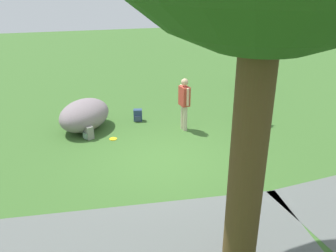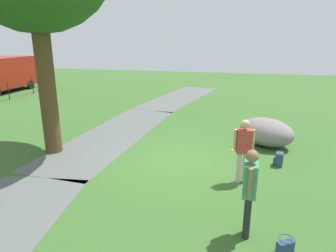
{
  "view_description": "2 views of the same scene",
  "coord_description": "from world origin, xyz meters",
  "px_view_note": "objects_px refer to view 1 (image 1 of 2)",
  "views": [
    {
      "loc": [
        1.98,
        8.19,
        4.66
      ],
      "look_at": [
        -0.27,
        -0.72,
        0.7
      ],
      "focal_mm": 38.62,
      "sensor_mm": 36.0,
      "label": 1
    },
    {
      "loc": [
        -8.39,
        -1.69,
        3.6
      ],
      "look_at": [
        1.12,
        0.53,
        0.7
      ],
      "focal_mm": 32.1,
      "sensor_mm": 36.0,
      "label": 2
    }
  ],
  "objects_px": {
    "frisbee_on_grass": "(113,139)",
    "backpack_by_boulder": "(89,132)",
    "lawn_boulder": "(84,115)",
    "man_near_boulder": "(184,101)",
    "spare_backpack_on_lawn": "(138,115)",
    "passerby_on_path": "(242,65)",
    "handbag_on_grass": "(248,110)",
    "woman_with_handbag": "(249,93)"
  },
  "relations": [
    {
      "from": "lawn_boulder",
      "to": "frisbee_on_grass",
      "type": "distance_m",
      "value": 1.35
    },
    {
      "from": "man_near_boulder",
      "to": "handbag_on_grass",
      "type": "xyz_separation_m",
      "value": [
        -2.59,
        -0.74,
        -0.83
      ]
    },
    {
      "from": "backpack_by_boulder",
      "to": "frisbee_on_grass",
      "type": "bearing_deg",
      "value": 161.05
    },
    {
      "from": "backpack_by_boulder",
      "to": "frisbee_on_grass",
      "type": "relative_size",
      "value": 1.76
    },
    {
      "from": "frisbee_on_grass",
      "to": "lawn_boulder",
      "type": "bearing_deg",
      "value": -52.83
    },
    {
      "from": "backpack_by_boulder",
      "to": "spare_backpack_on_lawn",
      "type": "xyz_separation_m",
      "value": [
        -1.68,
        -1.02,
        0.0
      ]
    },
    {
      "from": "lawn_boulder",
      "to": "woman_with_handbag",
      "type": "height_order",
      "value": "woman_with_handbag"
    },
    {
      "from": "passerby_on_path",
      "to": "backpack_by_boulder",
      "type": "bearing_deg",
      "value": 28.3
    },
    {
      "from": "spare_backpack_on_lawn",
      "to": "frisbee_on_grass",
      "type": "distance_m",
      "value": 1.61
    },
    {
      "from": "woman_with_handbag",
      "to": "spare_backpack_on_lawn",
      "type": "distance_m",
      "value": 3.74
    },
    {
      "from": "passerby_on_path",
      "to": "spare_backpack_on_lawn",
      "type": "distance_m",
      "value": 5.59
    },
    {
      "from": "woman_with_handbag",
      "to": "lawn_boulder",
      "type": "bearing_deg",
      "value": -7.86
    },
    {
      "from": "man_near_boulder",
      "to": "spare_backpack_on_lawn",
      "type": "distance_m",
      "value": 1.85
    },
    {
      "from": "man_near_boulder",
      "to": "passerby_on_path",
      "type": "distance_m",
      "value": 5.09
    },
    {
      "from": "frisbee_on_grass",
      "to": "backpack_by_boulder",
      "type": "bearing_deg",
      "value": -18.95
    },
    {
      "from": "spare_backpack_on_lawn",
      "to": "frisbee_on_grass",
      "type": "bearing_deg",
      "value": 52.27
    },
    {
      "from": "backpack_by_boulder",
      "to": "man_near_boulder",
      "type": "bearing_deg",
      "value": 179.18
    },
    {
      "from": "backpack_by_boulder",
      "to": "passerby_on_path",
      "type": "bearing_deg",
      "value": -151.7
    },
    {
      "from": "lawn_boulder",
      "to": "handbag_on_grass",
      "type": "xyz_separation_m",
      "value": [
        -5.63,
        0.08,
        -0.33
      ]
    },
    {
      "from": "woman_with_handbag",
      "to": "man_near_boulder",
      "type": "xyz_separation_m",
      "value": [
        2.22,
        0.09,
        -0.04
      ]
    },
    {
      "from": "passerby_on_path",
      "to": "handbag_on_grass",
      "type": "distance_m",
      "value": 3.16
    },
    {
      "from": "lawn_boulder",
      "to": "man_near_boulder",
      "type": "distance_m",
      "value": 3.19
    },
    {
      "from": "backpack_by_boulder",
      "to": "spare_backpack_on_lawn",
      "type": "relative_size",
      "value": 1.0
    },
    {
      "from": "lawn_boulder",
      "to": "man_near_boulder",
      "type": "height_order",
      "value": "man_near_boulder"
    },
    {
      "from": "lawn_boulder",
      "to": "backpack_by_boulder",
      "type": "bearing_deg",
      "value": 94.82
    },
    {
      "from": "lawn_boulder",
      "to": "handbag_on_grass",
      "type": "bearing_deg",
      "value": 179.22
    },
    {
      "from": "passerby_on_path",
      "to": "spare_backpack_on_lawn",
      "type": "height_order",
      "value": "passerby_on_path"
    },
    {
      "from": "lawn_boulder",
      "to": "frisbee_on_grass",
      "type": "relative_size",
      "value": 10.29
    },
    {
      "from": "spare_backpack_on_lawn",
      "to": "frisbee_on_grass",
      "type": "height_order",
      "value": "spare_backpack_on_lawn"
    },
    {
      "from": "spare_backpack_on_lawn",
      "to": "backpack_by_boulder",
      "type": "bearing_deg",
      "value": 31.32
    },
    {
      "from": "lawn_boulder",
      "to": "backpack_by_boulder",
      "type": "height_order",
      "value": "lawn_boulder"
    },
    {
      "from": "woman_with_handbag",
      "to": "handbag_on_grass",
      "type": "xyz_separation_m",
      "value": [
        -0.37,
        -0.65,
        -0.86
      ]
    },
    {
      "from": "woman_with_handbag",
      "to": "man_near_boulder",
      "type": "height_order",
      "value": "woman_with_handbag"
    },
    {
      "from": "man_near_boulder",
      "to": "frisbee_on_grass",
      "type": "distance_m",
      "value": 2.48
    },
    {
      "from": "handbag_on_grass",
      "to": "spare_backpack_on_lawn",
      "type": "height_order",
      "value": "spare_backpack_on_lawn"
    },
    {
      "from": "passerby_on_path",
      "to": "frisbee_on_grass",
      "type": "relative_size",
      "value": 7.75
    },
    {
      "from": "passerby_on_path",
      "to": "lawn_boulder",
      "type": "bearing_deg",
      "value": 22.66
    },
    {
      "from": "man_near_boulder",
      "to": "frisbee_on_grass",
      "type": "bearing_deg",
      "value": 4.98
    },
    {
      "from": "man_near_boulder",
      "to": "spare_backpack_on_lawn",
      "type": "bearing_deg",
      "value": -39.29
    },
    {
      "from": "lawn_boulder",
      "to": "passerby_on_path",
      "type": "bearing_deg",
      "value": -157.34
    },
    {
      "from": "passerby_on_path",
      "to": "handbag_on_grass",
      "type": "bearing_deg",
      "value": 70.32
    },
    {
      "from": "handbag_on_grass",
      "to": "frisbee_on_grass",
      "type": "bearing_deg",
      "value": 10.86
    }
  ]
}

